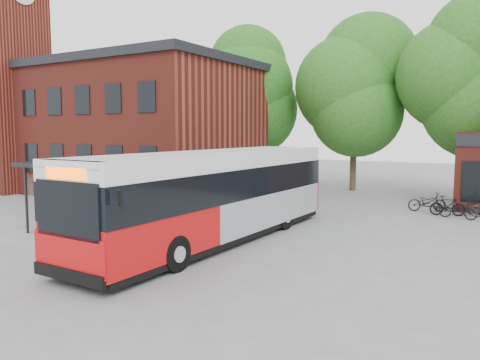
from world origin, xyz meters
The scene contains 13 objects.
ground centered at (0.00, 0.00, 0.00)m, with size 100.00×100.00×0.00m, color slate.
station_building centered at (-13.00, 9.00, 4.25)m, with size 18.40×10.40×8.50m, color maroon, non-canonical shape.
clock_tower centered at (-19.00, 5.00, 9.10)m, with size 5.20×5.20×18.20m, color maroon, non-canonical shape.
bus_shelter centered at (-4.50, -1.00, 1.45)m, with size 3.60×7.00×2.90m, color black, non-canonical shape.
bike_rail centered at (9.28, 10.00, 0.19)m, with size 5.20×0.10×0.38m, color black, non-canonical shape.
tree_0 centered at (-6.00, 16.00, 5.50)m, with size 7.92×7.92×11.00m, color #1F5717, non-canonical shape.
tree_1 centered at (1.00, 17.00, 5.20)m, with size 7.92×7.92×10.40m, color #1F5717, non-canonical shape.
tree_2 centered at (8.00, 16.00, 5.50)m, with size 7.92×7.92×11.00m, color #1F5717, non-canonical shape.
city_bus centered at (1.28, -0.29, 1.65)m, with size 2.77×13.01×3.31m, color red, non-canonical shape.
bicycle_0 centered at (6.84, 10.58, 0.48)m, with size 0.64×1.84×0.97m, color black.
bicycle_1 centered at (7.91, 9.74, 0.48)m, with size 0.45×1.60×0.96m, color black.
bicycle_2 centered at (8.42, 9.15, 0.45)m, with size 0.60×1.72×0.91m, color black.
bicycle_4 centered at (8.90, 10.17, 0.46)m, with size 0.60×1.73×0.91m, color #232329.
Camera 1 is at (10.72, -14.36, 4.01)m, focal length 35.00 mm.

